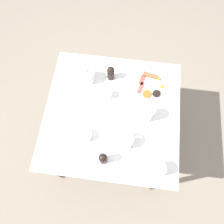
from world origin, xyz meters
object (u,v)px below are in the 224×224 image
at_px(fork_by_plate, 58,134).
at_px(spoon_for_tea, 120,113).
at_px(pepper_grinder, 103,159).
at_px(teapot_near, 87,75).
at_px(breakfast_plate, 151,85).
at_px(teapot_far, 126,140).
at_px(teacup_with_saucer_left, 86,136).
at_px(knife_by_plate, 65,105).
at_px(water_glass_tall, 147,114).
at_px(water_glass_short, 158,170).
at_px(salt_grinder, 111,73).
at_px(creamer_jug, 107,94).

height_order(fork_by_plate, spoon_for_tea, same).
bearing_deg(pepper_grinder, teapot_near, -71.09).
xyz_separation_m(breakfast_plate, teapot_far, (0.14, 0.44, 0.04)).
relative_size(breakfast_plate, teapot_far, 1.58).
distance_m(teapot_near, teacup_with_saucer_left, 0.44).
distance_m(pepper_grinder, knife_by_plate, 0.47).
height_order(water_glass_tall, fork_by_plate, water_glass_tall).
distance_m(teapot_far, water_glass_tall, 0.23).
bearing_deg(teapot_far, knife_by_plate, -44.07).
relative_size(teapot_far, knife_by_plate, 0.97).
distance_m(teacup_with_saucer_left, pepper_grinder, 0.20).
height_order(breakfast_plate, water_glass_tall, water_glass_tall).
xyz_separation_m(teacup_with_saucer_left, pepper_grinder, (-0.13, 0.14, 0.04)).
relative_size(knife_by_plate, spoon_for_tea, 1.33).
bearing_deg(teacup_with_saucer_left, spoon_for_tea, -136.30).
xyz_separation_m(breakfast_plate, knife_by_plate, (0.59, 0.23, -0.01)).
bearing_deg(water_glass_short, salt_grinder, -59.73).
bearing_deg(fork_by_plate, knife_by_plate, -89.72).
distance_m(teapot_far, knife_by_plate, 0.49).
relative_size(teacup_with_saucer_left, fork_by_plate, 1.14).
distance_m(pepper_grinder, salt_grinder, 0.60).
distance_m(water_glass_short, salt_grinder, 0.72).
xyz_separation_m(teacup_with_saucer_left, spoon_for_tea, (-0.20, -0.19, -0.02)).
xyz_separation_m(teapot_near, knife_by_plate, (0.13, 0.23, -0.05)).
height_order(salt_grinder, spoon_for_tea, salt_grinder).
xyz_separation_m(teapot_near, teapot_far, (-0.32, 0.44, 0.00)).
bearing_deg(teapot_near, water_glass_tall, 35.66).
distance_m(water_glass_tall, knife_by_plate, 0.57).
xyz_separation_m(water_glass_tall, creamer_jug, (0.28, -0.12, -0.04)).
relative_size(creamer_jug, salt_grinder, 0.70).
relative_size(teapot_far, salt_grinder, 1.50).
height_order(teapot_near, teapot_far, same).
bearing_deg(teacup_with_saucer_left, salt_grinder, -102.58).
relative_size(teapot_near, water_glass_short, 1.59).
bearing_deg(knife_by_plate, creamer_jug, -159.31).
bearing_deg(pepper_grinder, breakfast_plate, -115.01).
bearing_deg(water_glass_tall, water_glass_short, 104.49).
bearing_deg(spoon_for_tea, teacup_with_saucer_left, 43.70).
height_order(breakfast_plate, knife_by_plate, breakfast_plate).
bearing_deg(water_glass_short, teacup_with_saucer_left, -18.80).
bearing_deg(pepper_grinder, teapot_far, -133.24).
xyz_separation_m(water_glass_short, creamer_jug, (0.37, -0.47, -0.02)).
height_order(water_glass_tall, creamer_jug, water_glass_tall).
xyz_separation_m(creamer_jug, knife_by_plate, (0.29, 0.11, -0.03)).
distance_m(water_glass_tall, spoon_for_tea, 0.19).
xyz_separation_m(water_glass_short, salt_grinder, (0.36, -0.62, 0.01)).
height_order(water_glass_tall, pepper_grinder, water_glass_tall).
relative_size(breakfast_plate, spoon_for_tea, 2.05).
distance_m(water_glass_tall, pepper_grinder, 0.41).
bearing_deg(creamer_jug, breakfast_plate, -158.24).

